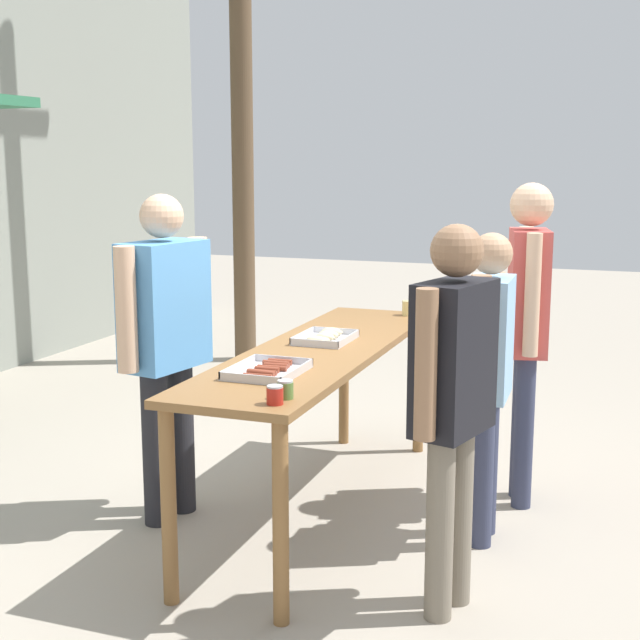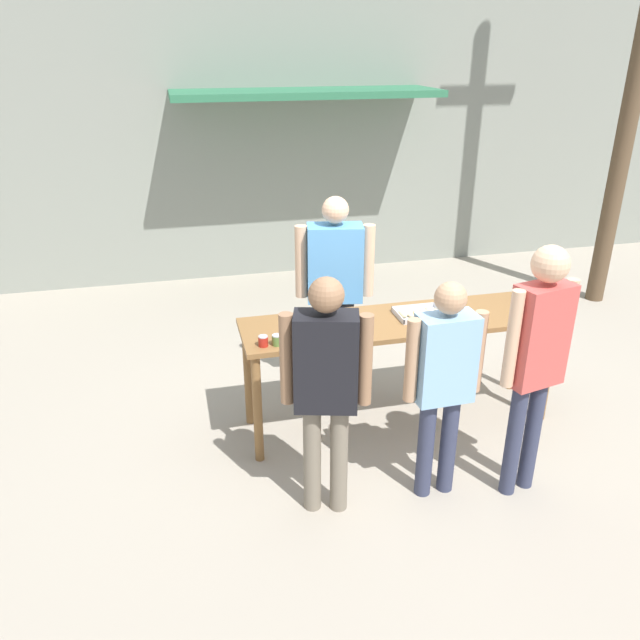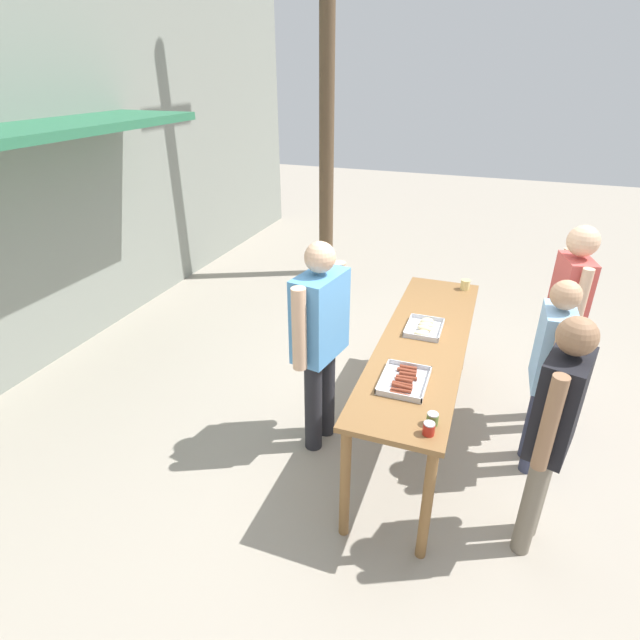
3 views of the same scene
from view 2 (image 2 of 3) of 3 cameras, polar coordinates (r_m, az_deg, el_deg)
name	(u,v)px [view 2 (image 2 of 3)]	position (r m, az deg, el deg)	size (l,w,h in m)	color
ground_plane	(396,420)	(5.45, 6.95, -9.05)	(24.00, 24.00, 0.00)	#A39989
building_facade_back	(297,102)	(8.42, -2.08, 19.30)	(12.00, 1.11, 4.50)	gray
serving_table	(401,332)	(5.05, 7.42, -1.13)	(2.56, 0.66, 0.95)	brown
food_tray_sausages	(321,324)	(4.83, 0.05, -0.38)	(0.41, 0.31, 0.04)	silver
food_tray_buns	(419,313)	(5.06, 9.06, 0.61)	(0.38, 0.29, 0.06)	silver
condiment_jar_mustard	(263,341)	(4.52, -5.22, -1.93)	(0.07, 0.07, 0.08)	#B22319
condiment_jar_ketchup	(277,340)	(4.53, -3.97, -1.84)	(0.07, 0.07, 0.08)	#567A38
beer_cup	(545,310)	(5.31, 19.87, 0.86)	(0.09, 0.09, 0.10)	#DBC67A
person_server_behind_table	(335,278)	(5.52, 1.35, 3.84)	(0.69, 0.35, 1.78)	#232328
person_customer_holding_hotdog	(326,379)	(3.95, 0.54, -5.40)	(0.56, 0.32, 1.70)	#756B5B
person_customer_with_cup	(537,350)	(4.32, 19.21, -2.59)	(0.53, 0.28, 1.83)	#333851
person_customer_waiting_in_line	(444,374)	(4.21, 11.23, -4.85)	(0.56, 0.22, 1.60)	#333851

